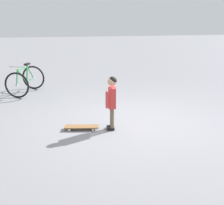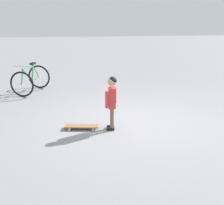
{
  "view_description": "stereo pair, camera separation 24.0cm",
  "coord_description": "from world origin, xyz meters",
  "views": [
    {
      "loc": [
        -1.46,
        -5.61,
        2.18
      ],
      "look_at": [
        -0.49,
        -0.32,
        0.55
      ],
      "focal_mm": 46.69,
      "sensor_mm": 36.0,
      "label": 1
    },
    {
      "loc": [
        -1.22,
        -5.64,
        2.18
      ],
      "look_at": [
        -0.49,
        -0.32,
        0.55
      ],
      "focal_mm": 46.69,
      "sensor_mm": 36.0,
      "label": 2
    }
  ],
  "objects": [
    {
      "name": "skateboard",
      "position": [
        -1.08,
        -0.24,
        0.06
      ],
      "size": [
        0.69,
        0.3,
        0.07
      ],
      "color": "olive",
      "rests_on": "ground"
    },
    {
      "name": "bicycle_far",
      "position": [
        -2.42,
        2.83,
        0.38
      ],
      "size": [
        1.05,
        1.25,
        0.85
      ],
      "color": "black",
      "rests_on": "ground"
    },
    {
      "name": "ground_plane",
      "position": [
        0.0,
        0.0,
        0.0
      ],
      "size": [
        50.0,
        50.0,
        0.0
      ],
      "primitive_type": "plane",
      "color": "gray"
    },
    {
      "name": "child_person",
      "position": [
        -0.49,
        -0.32,
        0.66
      ],
      "size": [
        0.26,
        0.35,
        1.06
      ],
      "color": "brown",
      "rests_on": "ground"
    }
  ]
}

